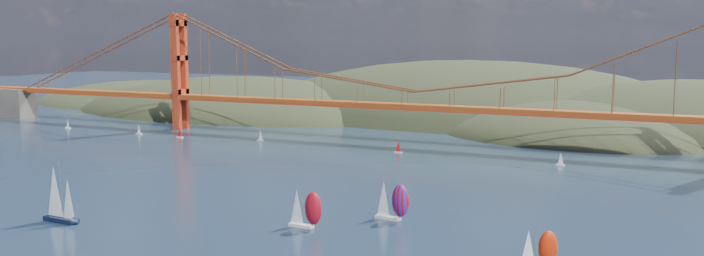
% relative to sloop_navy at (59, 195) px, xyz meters
% --- Properties ---
extents(headlands, '(725.00, 225.00, 96.00)m').
position_rel_sloop_navy_xyz_m(headlands, '(81.86, 246.27, -19.04)').
color(headlands, black).
rests_on(headlands, ground).
extents(bridge, '(552.00, 12.00, 55.00)m').
position_rel_sloop_navy_xyz_m(bridge, '(35.16, 147.98, 25.65)').
color(bridge, '#993E12').
rests_on(bridge, ground).
extents(sloop_navy, '(9.68, 5.58, 14.92)m').
position_rel_sloop_navy_xyz_m(sloop_navy, '(0.00, 0.00, 0.00)').
color(sloop_navy, black).
rests_on(sloop_navy, ground).
extents(racer_0, '(8.64, 3.59, 9.87)m').
position_rel_sloop_navy_xyz_m(racer_0, '(55.53, 20.28, -1.92)').
color(racer_0, white).
rests_on(racer_0, ground).
extents(racer_1, '(7.52, 5.89, 8.54)m').
position_rel_sloop_navy_xyz_m(racer_1, '(109.51, 13.51, -2.55)').
color(racer_1, silver).
rests_on(racer_1, ground).
extents(racer_rwb, '(9.00, 4.08, 10.18)m').
position_rel_sloop_navy_xyz_m(racer_rwb, '(71.14, 35.21, -1.78)').
color(racer_rwb, silver).
rests_on(racer_rwb, ground).
extents(distant_boat_0, '(3.00, 2.00, 4.70)m').
position_rel_sloop_navy_xyz_m(distant_boat_0, '(-133.64, 125.43, -4.18)').
color(distant_boat_0, silver).
rests_on(distant_boat_0, ground).
extents(distant_boat_1, '(3.00, 2.00, 4.70)m').
position_rel_sloop_navy_xyz_m(distant_boat_1, '(-88.26, 124.43, -4.18)').
color(distant_boat_1, silver).
rests_on(distant_boat_1, ground).
extents(distant_boat_2, '(3.00, 2.00, 4.70)m').
position_rel_sloop_navy_xyz_m(distant_boat_2, '(-64.32, 123.55, -4.18)').
color(distant_boat_2, silver).
rests_on(distant_boat_2, ground).
extents(distant_boat_3, '(3.00, 2.00, 4.70)m').
position_rel_sloop_navy_xyz_m(distant_boat_3, '(-27.24, 131.06, -4.18)').
color(distant_boat_3, silver).
rests_on(distant_boat_3, ground).
extents(distant_boat_8, '(3.00, 2.00, 4.70)m').
position_rel_sloop_navy_xyz_m(distant_boat_8, '(97.75, 125.05, -4.18)').
color(distant_boat_8, silver).
rests_on(distant_boat_8, ground).
extents(distant_boat_9, '(3.00, 2.00, 4.70)m').
position_rel_sloop_navy_xyz_m(distant_boat_9, '(37.62, 126.31, -4.18)').
color(distant_boat_9, silver).
rests_on(distant_boat_9, ground).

